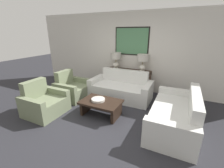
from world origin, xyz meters
TOP-DOWN VIEW (x-y plane):
  - ground_plane at (0.00, 0.00)m, footprint 20.00×20.00m
  - back_wall at (0.00, 2.45)m, footprint 7.67×0.12m
  - console_table at (0.00, 2.18)m, footprint 1.53×0.39m
  - table_lamp_left at (-0.48, 2.18)m, footprint 0.36×0.36m
  - table_lamp_right at (0.48, 2.18)m, footprint 0.36×0.36m
  - couch_by_back_wall at (0.00, 1.51)m, footprint 1.90×0.91m
  - couch_by_side at (1.68, 0.57)m, footprint 0.91×1.90m
  - coffee_table at (-0.04, 0.31)m, footprint 0.99×0.66m
  - decorative_bowl at (-0.11, 0.31)m, footprint 0.34×0.34m
  - armchair_near_back_wall at (-1.39, 0.86)m, footprint 0.84×0.93m
  - armchair_near_camera at (-1.39, -0.24)m, footprint 0.84×0.93m

SIDE VIEW (x-z plane):
  - ground_plane at x=0.00m, z-range 0.00..0.00m
  - coffee_table at x=-0.04m, z-range 0.08..0.46m
  - armchair_near_back_wall at x=-1.39m, z-range -0.14..0.71m
  - armchair_near_camera at x=-1.39m, z-range -0.14..0.71m
  - couch_by_back_wall at x=0.00m, z-range -0.14..0.71m
  - couch_by_side at x=1.68m, z-range -0.14..0.71m
  - console_table at x=0.00m, z-range 0.00..0.77m
  - decorative_bowl at x=-0.11m, z-range 0.38..0.43m
  - table_lamp_left at x=-0.48m, z-range 0.86..1.42m
  - table_lamp_right at x=0.48m, z-range 0.86..1.42m
  - back_wall at x=0.00m, z-range 0.01..2.66m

